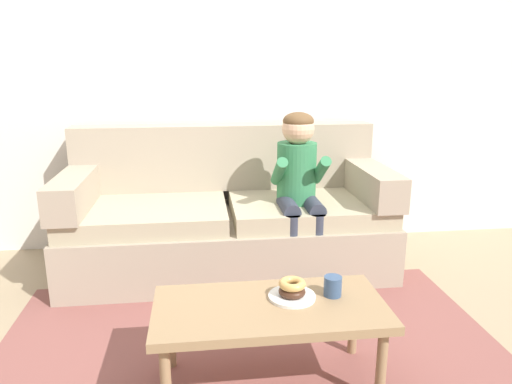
% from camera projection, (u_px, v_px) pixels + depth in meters
% --- Properties ---
extents(ground, '(10.00, 10.00, 0.00)m').
position_uv_depth(ground, '(246.00, 328.00, 2.62)').
color(ground, '#9E896B').
extents(wall_back, '(8.00, 0.10, 2.80)m').
position_uv_depth(wall_back, '(226.00, 63.00, 3.60)').
color(wall_back, silver).
rests_on(wall_back, ground).
extents(area_rug, '(2.55, 1.71, 0.01)m').
position_uv_depth(area_rug, '(252.00, 354.00, 2.38)').
color(area_rug, brown).
rests_on(area_rug, ground).
extents(couch, '(2.17, 0.90, 0.97)m').
position_uv_depth(couch, '(228.00, 219.00, 3.34)').
color(couch, tan).
rests_on(couch, ground).
extents(coffee_table, '(1.01, 0.49, 0.40)m').
position_uv_depth(coffee_table, '(270.00, 314.00, 2.07)').
color(coffee_table, '#937551').
rests_on(coffee_table, ground).
extents(person_child, '(0.34, 0.58, 1.10)m').
position_uv_depth(person_child, '(299.00, 180.00, 3.11)').
color(person_child, '#337A4C').
rests_on(person_child, ground).
extents(plate, '(0.21, 0.21, 0.01)m').
position_uv_depth(plate, '(292.00, 296.00, 2.12)').
color(plate, white).
rests_on(plate, coffee_table).
extents(donut, '(0.16, 0.16, 0.04)m').
position_uv_depth(donut, '(292.00, 291.00, 2.12)').
color(donut, '#422619').
rests_on(donut, plate).
extents(donut_second, '(0.16, 0.16, 0.04)m').
position_uv_depth(donut_second, '(292.00, 284.00, 2.11)').
color(donut_second, tan).
rests_on(donut_second, donut).
extents(mug, '(0.08, 0.08, 0.09)m').
position_uv_depth(mug, '(333.00, 286.00, 2.14)').
color(mug, '#334C72').
rests_on(mug, coffee_table).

